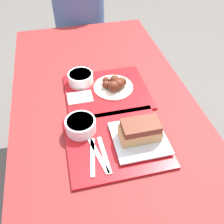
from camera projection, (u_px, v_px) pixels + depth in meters
The scene contains 15 objects.
ground_plane at pixel (110, 198), 1.61m from camera, with size 12.00×12.00×0.00m, color #605B56.
picnic_table at pixel (109, 131), 1.15m from camera, with size 0.83×1.80×0.76m.
picnic_bench_far at pixel (80, 56), 2.13m from camera, with size 0.79×0.28×0.45m.
tray_near at pixel (116, 142), 0.98m from camera, with size 0.39×0.33×0.01m.
tray_far at pixel (107, 92), 1.20m from camera, with size 0.39×0.33×0.01m.
bowl_coleslaw_near at pixel (81, 125), 0.99m from camera, with size 0.12×0.12×0.05m.
brisket_sandwich_plate at pixel (140, 134), 0.95m from camera, with size 0.21×0.21×0.10m.
plastic_fork_near at pixel (98, 156), 0.92m from camera, with size 0.05×0.17×0.00m.
plastic_knife_near at pixel (104, 155), 0.92m from camera, with size 0.02×0.17×0.00m.
plastic_spoon_near at pixel (93, 157), 0.92m from camera, with size 0.04×0.17×0.00m.
condiment_packet at pixel (113, 127), 1.02m from camera, with size 0.04×0.03×0.01m.
bowl_coleslaw_far at pixel (81, 78), 1.21m from camera, with size 0.12×0.12×0.05m.
wings_plate_far at pixel (114, 85), 1.19m from camera, with size 0.19×0.19×0.06m.
napkin_far at pixel (80, 98), 1.15m from camera, with size 0.11×0.08×0.01m.
person_seated_across at pixel (80, 17), 1.89m from camera, with size 0.38×0.38×0.67m.
Camera 1 is at (-0.16, -0.74, 1.53)m, focal length 40.00 mm.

